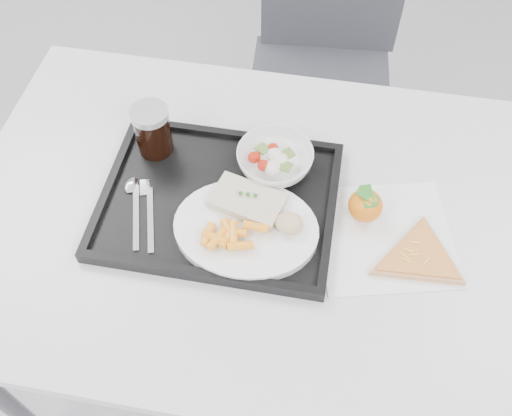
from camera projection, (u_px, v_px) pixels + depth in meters
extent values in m
cube|color=#BBBBBD|center=(266.00, 218.00, 1.12)|extent=(1.20, 0.80, 0.03)
cylinder|color=#47474C|center=(2.00, 399.00, 1.28)|extent=(0.04, 0.04, 0.72)
cylinder|color=#47474C|center=(102.00, 169.00, 1.67)|extent=(0.04, 0.04, 0.72)
cylinder|color=#47474C|center=(479.00, 223.00, 1.56)|extent=(0.04, 0.04, 0.72)
cube|color=#323338|center=(319.00, 90.00, 1.73)|extent=(0.45, 0.45, 0.04)
cylinder|color=#47474C|center=(251.00, 175.00, 1.84)|extent=(0.03, 0.03, 0.43)
cylinder|color=#47474C|center=(362.00, 191.00, 1.80)|extent=(0.03, 0.03, 0.43)
cylinder|color=#47474C|center=(269.00, 98.00, 2.05)|extent=(0.03, 0.03, 0.43)
cylinder|color=#47474C|center=(370.00, 111.00, 2.01)|extent=(0.03, 0.03, 0.43)
cube|color=black|center=(219.00, 202.00, 1.11)|extent=(0.45, 0.35, 0.01)
cube|color=black|center=(236.00, 135.00, 1.19)|extent=(0.45, 0.02, 0.01)
cube|color=black|center=(198.00, 273.00, 1.00)|extent=(0.45, 0.02, 0.01)
cube|color=black|center=(331.00, 214.00, 1.08)|extent=(0.02, 0.32, 0.01)
cube|color=black|center=(111.00, 182.00, 1.12)|extent=(0.02, 0.32, 0.01)
cylinder|color=white|center=(246.00, 229.00, 1.05)|extent=(0.27, 0.27, 0.02)
cube|color=beige|center=(248.00, 200.00, 1.07)|extent=(0.15, 0.11, 0.02)
sphere|color=#236B1C|center=(241.00, 193.00, 1.06)|extent=(0.01, 0.01, 0.01)
sphere|color=#236B1C|center=(248.00, 194.00, 1.06)|extent=(0.01, 0.01, 0.01)
sphere|color=#236B1C|center=(255.00, 195.00, 1.06)|extent=(0.01, 0.01, 0.01)
ellipsoid|color=tan|center=(289.00, 223.00, 1.03)|extent=(0.07, 0.06, 0.03)
imported|color=white|center=(275.00, 160.00, 1.13)|extent=(0.15, 0.15, 0.05)
cylinder|color=black|center=(153.00, 132.00, 1.14)|extent=(0.07, 0.07, 0.10)
cylinder|color=#A5A8AD|center=(149.00, 114.00, 1.10)|extent=(0.08, 0.08, 0.01)
cube|color=silver|center=(136.00, 217.00, 1.08)|extent=(0.05, 0.15, 0.00)
ellipsoid|color=silver|center=(131.00, 185.00, 1.12)|extent=(0.04, 0.04, 0.01)
cube|color=silver|center=(150.00, 219.00, 1.07)|extent=(0.05, 0.15, 0.00)
cube|color=silver|center=(145.00, 188.00, 1.12)|extent=(0.03, 0.04, 0.00)
cube|color=white|center=(385.00, 236.00, 1.07)|extent=(0.30, 0.29, 0.00)
ellipsoid|color=orange|center=(365.00, 206.00, 1.07)|extent=(0.07, 0.07, 0.06)
cube|color=#236B1C|center=(368.00, 196.00, 1.05)|extent=(0.03, 0.05, 0.02)
cube|color=#236B1C|center=(368.00, 196.00, 1.05)|extent=(0.05, 0.03, 0.02)
cylinder|color=tan|center=(419.00, 257.00, 1.04)|extent=(0.28, 0.28, 0.01)
cylinder|color=red|center=(420.00, 255.00, 1.03)|extent=(0.25, 0.25, 0.00)
cube|color=#EABC47|center=(414.00, 255.00, 1.03)|extent=(0.02, 0.01, 0.00)
cube|color=#EABC47|center=(414.00, 243.00, 1.04)|extent=(0.02, 0.00, 0.00)
cube|color=#EABC47|center=(406.00, 260.00, 1.02)|extent=(0.02, 0.01, 0.00)
cube|color=#EABC47|center=(427.00, 261.00, 1.02)|extent=(0.01, 0.02, 0.00)
cube|color=#EABC47|center=(405.00, 256.00, 1.02)|extent=(0.02, 0.01, 0.00)
cube|color=#EABC47|center=(408.00, 250.00, 1.03)|extent=(0.02, 0.01, 0.00)
cylinder|color=orange|center=(230.00, 232.00, 1.03)|extent=(0.02, 0.05, 0.02)
cylinder|color=orange|center=(215.00, 238.00, 1.01)|extent=(0.05, 0.03, 0.02)
cylinder|color=orange|center=(208.00, 235.00, 1.02)|extent=(0.02, 0.05, 0.02)
cylinder|color=orange|center=(233.00, 233.00, 1.02)|extent=(0.03, 0.05, 0.02)
cylinder|color=orange|center=(228.00, 230.00, 1.03)|extent=(0.04, 0.05, 0.02)
cylinder|color=orange|center=(228.00, 237.00, 1.02)|extent=(0.03, 0.05, 0.02)
cylinder|color=orange|center=(234.00, 233.00, 1.03)|extent=(0.05, 0.02, 0.02)
cylinder|color=orange|center=(241.00, 246.00, 1.01)|extent=(0.05, 0.03, 0.02)
cylinder|color=orange|center=(256.00, 227.00, 1.03)|extent=(0.05, 0.02, 0.02)
cylinder|color=orange|center=(217.00, 239.00, 1.01)|extent=(0.03, 0.05, 0.02)
sphere|color=#AC1D0A|center=(255.00, 157.00, 1.12)|extent=(0.02, 0.02, 0.02)
sphere|color=#AC1D0A|center=(254.00, 158.00, 1.12)|extent=(0.02, 0.02, 0.02)
sphere|color=#AC1D0A|center=(263.00, 165.00, 1.11)|extent=(0.02, 0.02, 0.02)
sphere|color=#AC1D0A|center=(273.00, 149.00, 1.13)|extent=(0.02, 0.02, 0.02)
ellipsoid|color=silver|center=(280.00, 161.00, 1.12)|extent=(0.03, 0.03, 0.03)
ellipsoid|color=silver|center=(275.00, 155.00, 1.12)|extent=(0.03, 0.03, 0.03)
ellipsoid|color=silver|center=(273.00, 168.00, 1.11)|extent=(0.03, 0.03, 0.03)
cube|color=#57772E|center=(285.00, 166.00, 1.10)|extent=(0.03, 0.03, 0.00)
cube|color=#57772E|center=(288.00, 153.00, 1.12)|extent=(0.03, 0.03, 0.00)
cube|color=#57772E|center=(263.00, 149.00, 1.13)|extent=(0.03, 0.03, 0.00)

